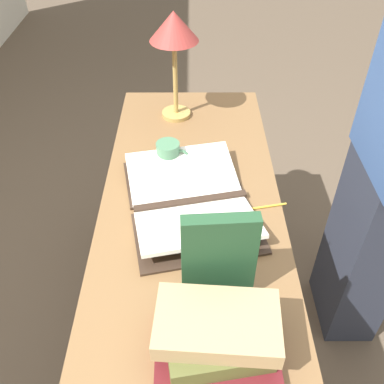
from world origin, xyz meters
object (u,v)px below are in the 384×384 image
(book_standing_upright, at_px, (221,259))
(coffee_mug, at_px, (170,154))
(book_stack_tall, at_px, (219,334))
(pencil, at_px, (262,207))
(open_book, at_px, (191,200))
(reading_lamp, at_px, (175,33))

(book_standing_upright, bearing_deg, coffee_mug, 11.33)
(book_stack_tall, relative_size, pencil, 1.69)
(open_book, relative_size, book_standing_upright, 2.08)
(open_book, distance_m, book_standing_upright, 0.35)
(coffee_mug, distance_m, pencil, 0.36)
(open_book, distance_m, reading_lamp, 0.61)
(book_standing_upright, distance_m, pencil, 0.36)
(coffee_mug, height_order, pencil, coffee_mug)
(book_stack_tall, height_order, coffee_mug, book_stack_tall)
(reading_lamp, distance_m, coffee_mug, 0.43)
(open_book, height_order, book_standing_upright, book_standing_upright)
(book_standing_upright, relative_size, reading_lamp, 0.65)
(book_stack_tall, height_order, reading_lamp, reading_lamp)
(coffee_mug, bearing_deg, book_standing_upright, -165.15)
(book_standing_upright, height_order, pencil, book_standing_upright)
(book_standing_upright, xyz_separation_m, coffee_mug, (0.52, 0.14, -0.09))
(open_book, distance_m, pencil, 0.22)
(book_stack_tall, bearing_deg, reading_lamp, 6.46)
(pencil, bearing_deg, book_standing_upright, 154.04)
(open_book, xyz_separation_m, book_stack_tall, (-0.47, -0.06, 0.04))
(pencil, bearing_deg, coffee_mug, 53.06)
(pencil, bearing_deg, book_stack_tall, 160.84)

